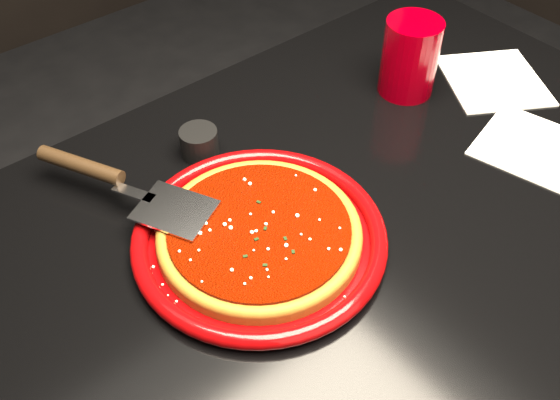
# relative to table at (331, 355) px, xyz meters

# --- Properties ---
(table) EXTENTS (1.20, 0.80, 0.75)m
(table) POSITION_rel_table_xyz_m (0.00, 0.00, 0.00)
(table) COLOR black
(table) RESTS_ON floor
(plate) EXTENTS (0.34, 0.34, 0.03)m
(plate) POSITION_rel_table_xyz_m (-0.12, 0.04, 0.39)
(plate) COLOR #760304
(plate) RESTS_ON table
(pizza_crust) EXTENTS (0.28, 0.28, 0.01)m
(pizza_crust) POSITION_rel_table_xyz_m (-0.12, 0.04, 0.39)
(pizza_crust) COLOR brown
(pizza_crust) RESTS_ON plate
(pizza_crust_rim) EXTENTS (0.28, 0.28, 0.02)m
(pizza_crust_rim) POSITION_rel_table_xyz_m (-0.12, 0.04, 0.40)
(pizza_crust_rim) COLOR brown
(pizza_crust_rim) RESTS_ON plate
(pizza_sauce) EXTENTS (0.24, 0.24, 0.01)m
(pizza_sauce) POSITION_rel_table_xyz_m (-0.12, 0.04, 0.40)
(pizza_sauce) COLOR #6D0E00
(pizza_sauce) RESTS_ON plate
(parmesan_dusting) EXTENTS (0.23, 0.23, 0.01)m
(parmesan_dusting) POSITION_rel_table_xyz_m (-0.12, 0.04, 0.41)
(parmesan_dusting) COLOR #FDF0C4
(parmesan_dusting) RESTS_ON plate
(basil_flecks) EXTENTS (0.21, 0.21, 0.00)m
(basil_flecks) POSITION_rel_table_xyz_m (-0.12, 0.04, 0.41)
(basil_flecks) COLOR black
(basil_flecks) RESTS_ON plate
(pizza_server) EXTENTS (0.23, 0.34, 0.02)m
(pizza_server) POSITION_rel_table_xyz_m (-0.22, 0.21, 0.42)
(pizza_server) COLOR silver
(pizza_server) RESTS_ON plate
(cup) EXTENTS (0.10, 0.10, 0.13)m
(cup) POSITION_rel_table_xyz_m (0.28, 0.15, 0.44)
(cup) COLOR #87000A
(cup) RESTS_ON table
(napkin_a) EXTENTS (0.19, 0.19, 0.00)m
(napkin_a) POSITION_rel_table_xyz_m (0.32, -0.08, 0.38)
(napkin_a) COLOR white
(napkin_a) RESTS_ON table
(napkin_b) EXTENTS (0.23, 0.23, 0.00)m
(napkin_b) POSITION_rel_table_xyz_m (0.42, 0.07, 0.38)
(napkin_b) COLOR white
(napkin_b) RESTS_ON table
(ramekin) EXTENTS (0.07, 0.07, 0.04)m
(ramekin) POSITION_rel_table_xyz_m (-0.08, 0.24, 0.40)
(ramekin) COLOR black
(ramekin) RESTS_ON table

